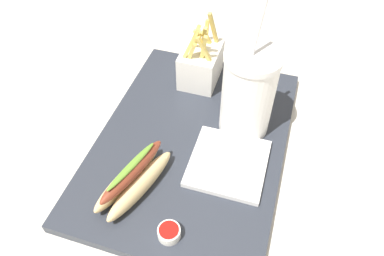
# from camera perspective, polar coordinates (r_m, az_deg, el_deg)

# --- Properties ---
(ground_plane) EXTENTS (2.40, 2.40, 0.02)m
(ground_plane) POSITION_cam_1_polar(r_m,az_deg,el_deg) (0.71, 0.00, -3.23)
(ground_plane) COLOR silver
(food_tray) EXTENTS (0.48, 0.34, 0.02)m
(food_tray) POSITION_cam_1_polar(r_m,az_deg,el_deg) (0.69, 0.00, -2.20)
(food_tray) COLOR #2D333D
(food_tray) RESTS_ON ground_plane
(soda_cup) EXTENTS (0.10, 0.10, 0.26)m
(soda_cup) POSITION_cam_1_polar(r_m,az_deg,el_deg) (0.65, 8.68, 5.31)
(soda_cup) COLOR white
(soda_cup) RESTS_ON food_tray
(fries_basket) EXTENTS (0.10, 0.07, 0.15)m
(fries_basket) POSITION_cam_1_polar(r_m,az_deg,el_deg) (0.78, 1.37, 9.99)
(fries_basket) COLOR white
(fries_basket) RESTS_ON food_tray
(hot_dog_1) EXTENTS (0.17, 0.10, 0.06)m
(hot_dog_1) POSITION_cam_1_polar(r_m,az_deg,el_deg) (0.61, -9.03, -7.73)
(hot_dog_1) COLOR #E5C689
(hot_dog_1) RESTS_ON food_tray
(ketchup_cup_1) EXTENTS (0.04, 0.04, 0.02)m
(ketchup_cup_1) POSITION_cam_1_polar(r_m,az_deg,el_deg) (0.57, -3.58, -15.84)
(ketchup_cup_1) COLOR white
(ketchup_cup_1) RESTS_ON food_tray
(napkin_stack) EXTENTS (0.14, 0.13, 0.01)m
(napkin_stack) POSITION_cam_1_polar(r_m,az_deg,el_deg) (0.65, 5.63, -5.45)
(napkin_stack) COLOR white
(napkin_stack) RESTS_ON food_tray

